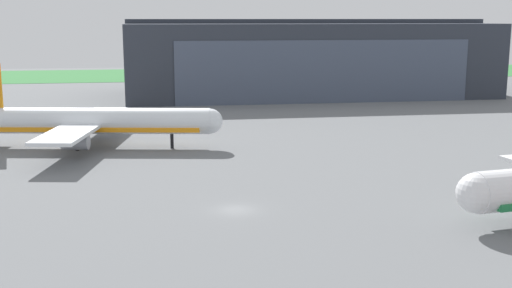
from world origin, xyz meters
TOP-DOWN VIEW (x-y plane):
  - ground_plane at (0.00, 0.00)m, footprint 440.00×440.00m
  - grass_field_strip at (0.00, 180.36)m, footprint 440.00×56.00m
  - maintenance_hangar at (34.42, 108.53)m, footprint 100.54×39.83m
  - airliner_far_right at (-19.52, 39.02)m, footprint 43.60×36.88m

SIDE VIEW (x-z plane):
  - ground_plane at x=0.00m, z-range 0.00..0.00m
  - grass_field_strip at x=0.00m, z-range 0.00..0.08m
  - airliner_far_right at x=-19.52m, z-range -2.65..11.53m
  - maintenance_hangar at x=34.42m, z-range -0.46..20.75m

